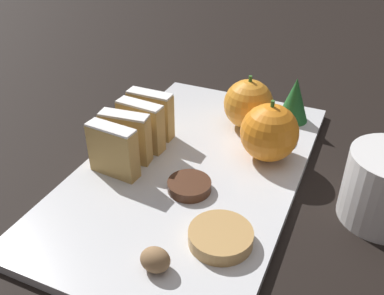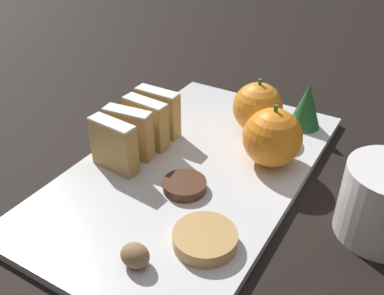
# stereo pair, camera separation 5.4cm
# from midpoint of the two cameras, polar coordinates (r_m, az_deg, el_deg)

# --- Properties ---
(ground_plane) EXTENTS (6.00, 6.00, 0.00)m
(ground_plane) POSITION_cam_midpoint_polar(r_m,az_deg,el_deg) (0.57, -2.74, -3.65)
(ground_plane) COLOR black
(serving_platter) EXTENTS (0.27, 0.46, 0.01)m
(serving_platter) POSITION_cam_midpoint_polar(r_m,az_deg,el_deg) (0.56, -2.76, -3.16)
(serving_platter) COLOR silver
(serving_platter) RESTS_ON ground_plane
(stollen_slice_front) EXTENTS (0.07, 0.03, 0.07)m
(stollen_slice_front) POSITION_cam_midpoint_polar(r_m,az_deg,el_deg) (0.54, -13.31, -0.49)
(stollen_slice_front) COLOR tan
(stollen_slice_front) RESTS_ON serving_platter
(stollen_slice_second) EXTENTS (0.07, 0.03, 0.07)m
(stollen_slice_second) POSITION_cam_midpoint_polar(r_m,az_deg,el_deg) (0.57, -11.56, 1.28)
(stollen_slice_second) COLOR tan
(stollen_slice_second) RESTS_ON serving_platter
(stollen_slice_third) EXTENTS (0.07, 0.03, 0.07)m
(stollen_slice_third) POSITION_cam_midpoint_polar(r_m,az_deg,el_deg) (0.59, -9.47, 2.80)
(stollen_slice_third) COLOR tan
(stollen_slice_third) RESTS_ON serving_platter
(stollen_slice_fourth) EXTENTS (0.07, 0.02, 0.07)m
(stollen_slice_fourth) POSITION_cam_midpoint_polar(r_m,az_deg,el_deg) (0.61, -8.06, 4.32)
(stollen_slice_fourth) COLOR tan
(stollen_slice_fourth) RESTS_ON serving_platter
(orange_near) EXTENTS (0.07, 0.07, 0.08)m
(orange_near) POSITION_cam_midpoint_polar(r_m,az_deg,el_deg) (0.63, 5.10, 5.73)
(orange_near) COLOR orange
(orange_near) RESTS_ON serving_platter
(orange_far) EXTENTS (0.08, 0.08, 0.08)m
(orange_far) POSITION_cam_midpoint_polar(r_m,az_deg,el_deg) (0.56, 7.57, 1.90)
(orange_far) COLOR orange
(orange_far) RESTS_ON serving_platter
(walnut) EXTENTS (0.03, 0.02, 0.02)m
(walnut) POSITION_cam_midpoint_polar(r_m,az_deg,el_deg) (0.43, -8.68, -14.73)
(walnut) COLOR #8E6B47
(walnut) RESTS_ON serving_platter
(chocolate_cookie) EXTENTS (0.05, 0.05, 0.01)m
(chocolate_cookie) POSITION_cam_midpoint_polar(r_m,az_deg,el_deg) (0.52, -3.37, -5.23)
(chocolate_cookie) COLOR #472819
(chocolate_cookie) RESTS_ON serving_platter
(gingerbread_cookie) EXTENTS (0.07, 0.07, 0.02)m
(gingerbread_cookie) POSITION_cam_midpoint_polar(r_m,az_deg,el_deg) (0.45, 0.34, -11.97)
(gingerbread_cookie) COLOR tan
(gingerbread_cookie) RESTS_ON serving_platter
(evergreen_sprig) EXTENTS (0.05, 0.05, 0.07)m
(evergreen_sprig) POSITION_cam_midpoint_polar(r_m,az_deg,el_deg) (0.66, 11.25, 6.23)
(evergreen_sprig) COLOR #23662D
(evergreen_sprig) RESTS_ON serving_platter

